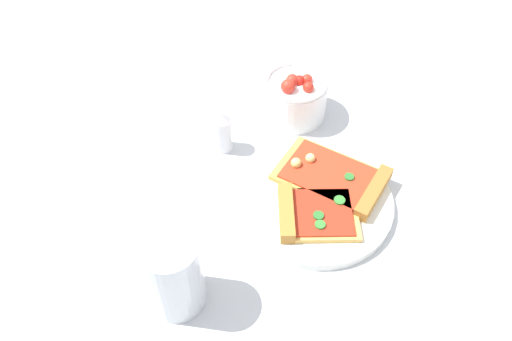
# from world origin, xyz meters

# --- Properties ---
(ground_plane) EXTENTS (2.40, 2.40, 0.00)m
(ground_plane) POSITION_xyz_m (0.00, 0.00, 0.00)
(ground_plane) COLOR silver
(ground_plane) RESTS_ON ground
(plate) EXTENTS (0.23, 0.23, 0.01)m
(plate) POSITION_xyz_m (0.02, -0.03, 0.01)
(plate) COLOR silver
(plate) RESTS_ON ground_plane
(pizza_slice_near) EXTENTS (0.14, 0.14, 0.02)m
(pizza_slice_near) POSITION_xyz_m (0.05, -0.01, 0.02)
(pizza_slice_near) COLOR #E5B256
(pizza_slice_near) RESTS_ON plate
(pizza_slice_far) EXTENTS (0.15, 0.18, 0.02)m
(pizza_slice_far) POSITION_xyz_m (-0.03, -0.03, 0.02)
(pizza_slice_far) COLOR gold
(pizza_slice_far) RESTS_ON plate
(salad_bowl) EXTENTS (0.11, 0.11, 0.09)m
(salad_bowl) POSITION_xyz_m (-0.09, -0.20, 0.04)
(salad_bowl) COLOR white
(salad_bowl) RESTS_ON ground_plane
(soda_glass) EXTENTS (0.07, 0.07, 0.12)m
(soda_glass) POSITION_xyz_m (0.26, -0.03, 0.06)
(soda_glass) COLOR silver
(soda_glass) RESTS_ON ground_plane
(pepper_shaker) EXTENTS (0.03, 0.03, 0.07)m
(pepper_shaker) POSITION_xyz_m (0.05, -0.21, 0.04)
(pepper_shaker) COLOR silver
(pepper_shaker) RESTS_ON ground_plane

